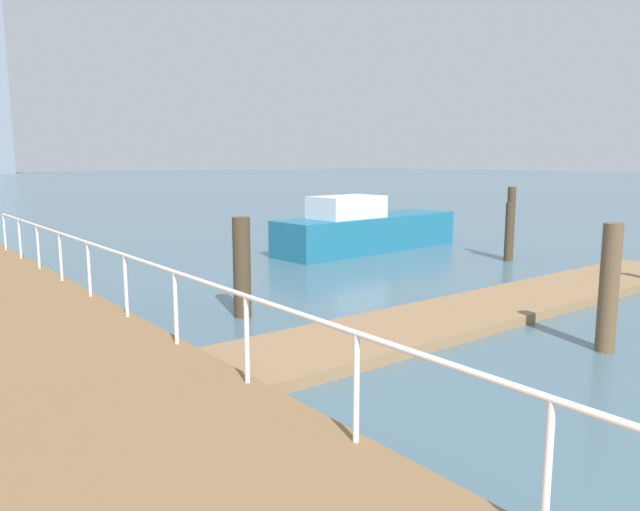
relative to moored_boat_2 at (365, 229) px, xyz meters
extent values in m
plane|color=#476675|center=(-6.90, 3.40, -0.71)|extent=(300.00, 300.00, 0.00)
cube|color=#93704C|center=(-3.25, -7.73, -0.62)|extent=(14.30, 2.00, 0.18)
cylinder|color=white|center=(-10.05, -12.84, 0.22)|extent=(0.06, 0.06, 1.05)
cylinder|color=white|center=(-10.05, -10.90, 0.22)|extent=(0.06, 0.06, 1.05)
cylinder|color=white|center=(-10.05, -8.95, 0.22)|extent=(0.06, 0.06, 1.05)
cylinder|color=white|center=(-10.05, -7.01, 0.22)|extent=(0.06, 0.06, 1.05)
cylinder|color=white|center=(-10.05, -5.07, 0.22)|extent=(0.06, 0.06, 1.05)
cylinder|color=white|center=(-10.05, -3.13, 0.22)|extent=(0.06, 0.06, 1.05)
cylinder|color=white|center=(-10.05, -1.19, 0.22)|extent=(0.06, 0.06, 1.05)
cylinder|color=white|center=(-10.05, 0.75, 0.22)|extent=(0.06, 0.06, 1.05)
cylinder|color=white|center=(-10.05, 2.69, 0.22)|extent=(0.06, 0.06, 1.05)
cylinder|color=white|center=(-10.05, 4.64, 0.22)|extent=(0.06, 0.06, 1.05)
cylinder|color=white|center=(-10.05, -7.98, 0.74)|extent=(0.06, 25.24, 0.06)
cylinder|color=#473826|center=(-7.74, -4.97, 0.26)|extent=(0.34, 0.34, 1.94)
cylinder|color=#473826|center=(1.96, -4.24, 0.17)|extent=(0.26, 0.26, 1.76)
cylinder|color=brown|center=(-4.30, -10.38, 0.32)|extent=(0.30, 0.30, 2.05)
cylinder|color=#473826|center=(2.27, -4.06, 0.40)|extent=(0.24, 0.24, 2.21)
cube|color=#1E6B8C|center=(0.14, 0.01, -0.13)|extent=(7.13, 2.25, 1.16)
cube|color=white|center=(-0.87, -0.05, 0.80)|extent=(2.42, 1.60, 0.71)
camera|label=1|loc=(-13.59, -14.86, 2.31)|focal=33.83mm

